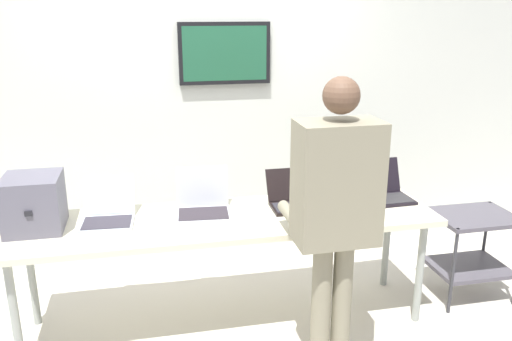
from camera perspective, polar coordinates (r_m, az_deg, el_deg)
name	(u,v)px	position (r m, az deg, el deg)	size (l,w,h in m)	color
ground	(228,324)	(3.74, -3.09, -16.26)	(8.00, 8.00, 0.04)	beige
back_wall	(203,109)	(4.31, -5.72, 6.70)	(8.00, 0.11, 2.51)	silver
workbench	(226,225)	(3.40, -3.29, -5.91)	(2.72, 0.70, 0.76)	beige
equipment_box	(34,203)	(3.41, -22.94, -3.26)	(0.33, 0.35, 0.33)	#5A5867
laptop_station_0	(108,212)	(3.42, -15.74, -4.34)	(0.34, 0.38, 0.25)	#A9B4BC
laptop_station_1	(203,203)	(3.44, -5.77, -3.55)	(0.37, 0.36, 0.28)	#ADB0B9
laptop_station_2	(296,198)	(3.56, 4.37, -3.00)	(0.36, 0.34, 0.22)	black
laptop_station_3	(382,190)	(3.78, 13.50, -2.11)	(0.37, 0.35, 0.25)	black
person	(335,204)	(2.83, 8.61, -3.63)	(0.44, 0.58, 1.72)	gray
storage_cart	(471,242)	(4.14, 22.31, -7.21)	(0.56, 0.44, 0.64)	#4C4853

